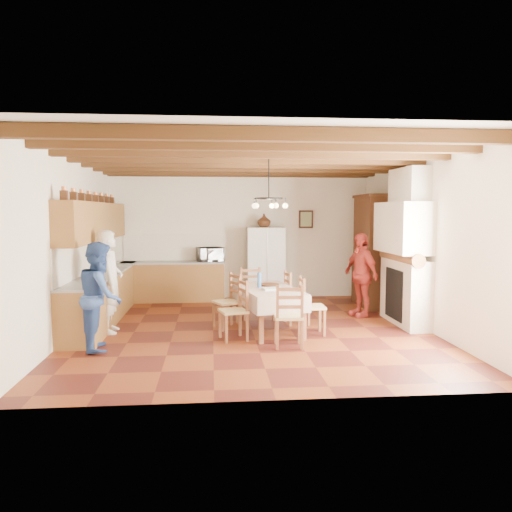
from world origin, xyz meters
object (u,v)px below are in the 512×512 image
Objects in this scene: refrigerator at (266,264)px; person_woman_blue at (100,296)px; chair_left_far at (227,301)px; chair_left_near at (233,310)px; person_woman_red at (361,275)px; dining_table at (269,293)px; hutch at (372,251)px; person_man at (110,281)px; chair_end_far at (252,293)px; chair_right_far at (297,298)px; chair_right_near at (312,306)px; chair_end_near at (289,315)px; microwave at (210,254)px.

refrigerator is 4.80m from person_woman_blue.
chair_left_near is at bearing -19.16° from chair_left_far.
person_woman_blue is 4.92m from person_woman_red.
refrigerator is 0.92× the size of dining_table.
hutch reaches higher than person_man.
chair_left_far is 0.92m from chair_end_far.
chair_left_far is 2.76m from person_woman_red.
chair_right_far and chair_end_far have the same top height.
chair_right_far is 0.93m from chair_end_far.
chair_right_near is at bearing -125.53° from hutch.
chair_left_near is 2.03m from person_woman_blue.
person_woman_blue is (-2.78, 0.13, 0.32)m from chair_end_near.
refrigerator reaches higher than chair_left_far.
chair_right_far is at bearing 42.03° from dining_table.
chair_right_near is at bearing -80.29° from refrigerator.
person_woman_red is (1.22, 1.34, 0.33)m from chair_right_near.
person_woman_blue is 4.28m from microwave.
chair_left_near is at bearing -114.45° from person_man.
chair_right_far is 1.49m from person_woman_red.
refrigerator is 1.74× the size of chair_left_near.
chair_left_near is 0.59× the size of person_woman_red.
chair_left_far is at bearing -107.62° from refrigerator.
chair_end_far is (-0.89, 1.32, 0.00)m from chair_right_near.
chair_left_near is 1.00× the size of chair_right_near.
person_man is 1.07× the size of person_woman_red.
microwave is at bearing -70.08° from chair_end_near.
dining_table is 1.05× the size of person_man.
hutch is 4.11m from chair_left_near.
chair_right_near is 1.59m from chair_end_far.
chair_end_far is 0.60× the size of person_woman_blue.
person_man is at bearing -167.72° from chair_end_far.
person_man is (-2.94, -2.81, 0.03)m from refrigerator.
person_woman_red is at bearing -46.81° from refrigerator.
dining_table is 0.82m from chair_left_near.
chair_end_near is at bearing 43.64° from chair_left_near.
chair_right_near is 3.41m from person_man.
microwave is (-3.46, 0.99, -0.14)m from hutch.
hutch is at bearing -75.64° from person_man.
hutch is 3.60m from microwave.
person_man is at bearing 82.96° from chair_right_near.
chair_right_near is 1.00× the size of chair_end_near.
hutch is at bearing -36.69° from chair_right_near.
chair_right_near is at bearing -120.62° from chair_end_near.
chair_left_far is at bearing 68.69° from chair_right_near.
person_woman_blue is at bearing -161.27° from dining_table.
chair_right_near is (0.70, -0.27, -0.18)m from dining_table.
person_woman_blue reaches higher than chair_end_near.
microwave is at bearing 107.72° from dining_table.
microwave is (-0.98, 3.08, 0.40)m from dining_table.
chair_end_far is at bearing 121.85° from chair_left_far.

